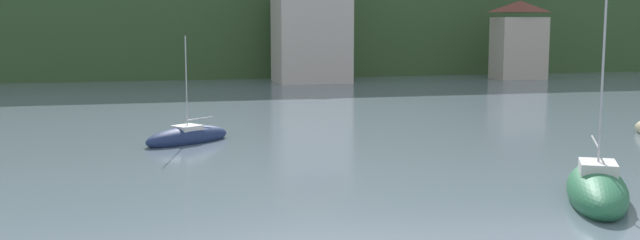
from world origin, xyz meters
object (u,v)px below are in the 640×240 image
sailboat_far_2 (188,137)px  shore_building_west (311,22)px  shore_building_westcentral (519,41)px  sailboat_mid_3 (597,189)px

sailboat_far_2 → shore_building_west: bearing=-147.2°
shore_building_westcentral → sailboat_mid_3: sailboat_mid_3 is taller
shore_building_westcentral → sailboat_far_2: 48.06m
shore_building_west → sailboat_far_2: shore_building_west is taller
sailboat_mid_3 → sailboat_far_2: bearing=-111.9°
shore_building_west → sailboat_mid_3: shore_building_west is taller
shore_building_west → sailboat_mid_3: size_ratio=1.23×
shore_building_west → shore_building_westcentral: shore_building_west is taller
shore_building_westcentral → sailboat_mid_3: 53.07m
sailboat_far_2 → sailboat_mid_3: size_ratio=0.58×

